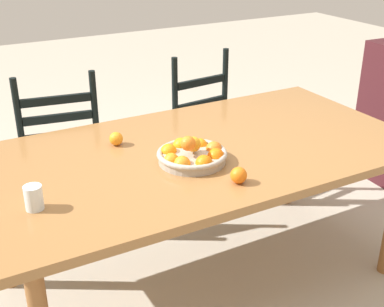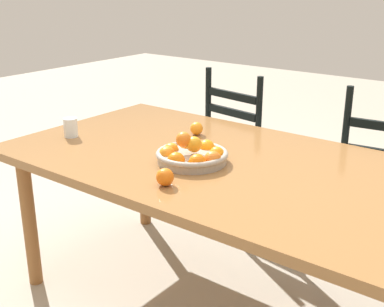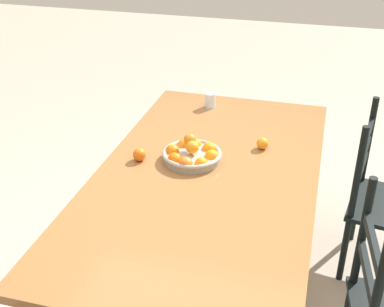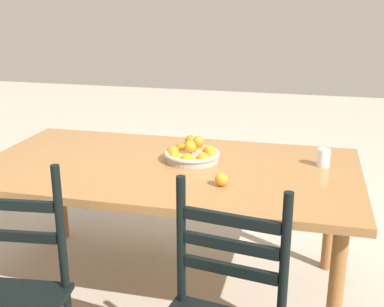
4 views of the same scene
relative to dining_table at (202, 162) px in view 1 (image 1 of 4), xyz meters
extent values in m
plane|color=#AFA695|center=(0.00, 0.00, -0.67)|extent=(12.00, 12.00, 0.00)
cube|color=olive|center=(0.00, 0.00, 0.05)|extent=(2.00, 1.07, 0.04)
cylinder|color=brown|center=(-0.88, 0.42, -0.32)|extent=(0.07, 0.07, 0.70)
cylinder|color=brown|center=(0.88, 0.42, -0.32)|extent=(0.07, 0.07, 0.70)
cube|color=black|center=(-0.44, 0.96, -0.25)|extent=(0.52, 0.52, 0.03)
cylinder|color=black|center=(-0.21, 1.12, -0.47)|extent=(0.04, 0.04, 0.41)
cylinder|color=black|center=(-0.60, 1.19, -0.47)|extent=(0.04, 0.04, 0.41)
cylinder|color=black|center=(-0.27, 0.73, -0.47)|extent=(0.04, 0.04, 0.41)
cylinder|color=black|center=(-0.67, 0.79, -0.47)|extent=(0.04, 0.04, 0.41)
cylinder|color=black|center=(-0.27, 0.73, 0.03)|extent=(0.04, 0.04, 0.53)
cylinder|color=black|center=(-0.67, 0.79, 0.03)|extent=(0.04, 0.04, 0.53)
cube|color=black|center=(-0.47, 0.76, -0.05)|extent=(0.37, 0.08, 0.04)
cube|color=black|center=(-0.47, 0.76, 0.05)|extent=(0.37, 0.08, 0.04)
cube|color=black|center=(-0.47, 0.76, 0.15)|extent=(0.37, 0.08, 0.04)
cube|color=black|center=(0.40, 0.95, -0.25)|extent=(0.48, 0.48, 0.03)
cylinder|color=black|center=(0.57, 1.16, -0.47)|extent=(0.04, 0.04, 0.41)
cylinder|color=black|center=(0.19, 1.12, -0.47)|extent=(0.04, 0.04, 0.41)
cylinder|color=black|center=(0.61, 0.78, -0.47)|extent=(0.04, 0.04, 0.41)
cylinder|color=black|center=(0.24, 0.74, -0.47)|extent=(0.04, 0.04, 0.41)
cylinder|color=black|center=(0.61, 0.78, 0.03)|extent=(0.04, 0.04, 0.54)
cylinder|color=black|center=(0.24, 0.74, 0.03)|extent=(0.04, 0.04, 0.54)
cube|color=black|center=(0.42, 0.76, -0.02)|extent=(0.34, 0.06, 0.04)
cube|color=black|center=(0.42, 0.76, 0.12)|extent=(0.34, 0.06, 0.04)
cylinder|color=#A69D8F|center=(-0.11, -0.10, 0.09)|extent=(0.29, 0.29, 0.04)
torus|color=#A69D8F|center=(-0.11, -0.10, 0.11)|extent=(0.31, 0.31, 0.02)
sphere|color=orange|center=(0.00, -0.11, 0.10)|extent=(0.07, 0.07, 0.07)
sphere|color=orange|center=(-0.03, -0.04, 0.10)|extent=(0.07, 0.07, 0.07)
sphere|color=orange|center=(-0.11, 0.00, 0.10)|extent=(0.07, 0.07, 0.07)
sphere|color=orange|center=(-0.19, -0.03, 0.10)|extent=(0.07, 0.07, 0.07)
sphere|color=orange|center=(-0.21, -0.12, 0.10)|extent=(0.07, 0.07, 0.07)
sphere|color=orange|center=(-0.19, -0.17, 0.10)|extent=(0.07, 0.07, 0.07)
sphere|color=orange|center=(-0.11, -0.21, 0.10)|extent=(0.07, 0.07, 0.07)
sphere|color=orange|center=(-0.03, -0.17, 0.10)|extent=(0.07, 0.07, 0.07)
sphere|color=orange|center=(-0.14, -0.12, 0.17)|extent=(0.06, 0.06, 0.06)
sphere|color=orange|center=(-0.10, -0.10, 0.15)|extent=(0.07, 0.07, 0.07)
sphere|color=orange|center=(-0.33, 0.22, 0.10)|extent=(0.06, 0.06, 0.06)
sphere|color=orange|center=(-0.04, -0.36, 0.10)|extent=(0.07, 0.07, 0.07)
cylinder|color=silver|center=(-0.80, -0.18, 0.11)|extent=(0.07, 0.07, 0.09)
camera|label=1|loc=(-1.08, -1.88, 1.04)|focal=48.17mm
camera|label=2|loc=(1.11, -1.69, 0.81)|focal=46.94mm
camera|label=3|loc=(2.11, 0.50, 1.36)|focal=47.90mm
camera|label=4|loc=(-0.71, 2.37, 0.93)|focal=46.04mm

